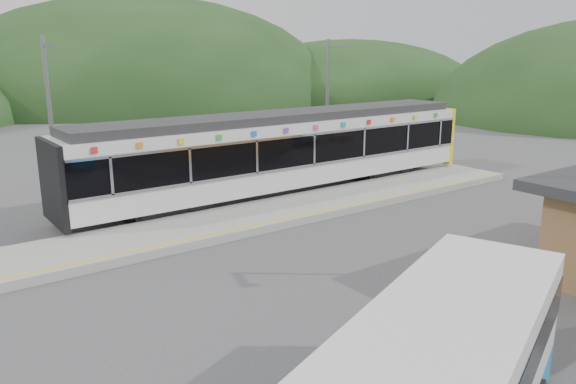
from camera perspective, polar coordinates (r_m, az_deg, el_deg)
ground at (r=20.05m, az=4.49°, el=-4.56°), size 120.00×120.00×0.00m
hills at (r=27.82m, az=7.03°, el=0.73°), size 146.00×149.00×26.00m
platform at (r=22.48m, az=-1.01°, el=-2.03°), size 26.00×3.20×0.30m
yellow_line at (r=21.43m, az=1.01°, el=-2.42°), size 26.00×0.10×0.01m
train at (r=25.51m, az=-0.29°, el=4.34°), size 20.44×3.01×3.74m
catenary_mast_west at (r=23.67m, az=-22.89°, el=6.34°), size 0.18×1.80×7.00m
catenary_mast_east at (r=30.17m, az=4.06°, el=8.88°), size 0.18×1.80×7.00m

